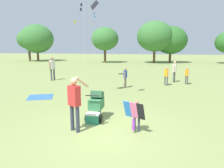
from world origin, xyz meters
TOP-DOWN VIEW (x-y plane):
  - ground_plane at (0.00, 0.00)m, footprint 120.00×120.00m
  - treeline_distant at (1.53, 26.67)m, footprint 45.17×7.80m
  - child_with_butterfly_kite at (1.02, 0.20)m, footprint 0.69×0.49m
  - person_adult_flyer at (-0.82, -0.11)m, footprint 0.66×0.48m
  - stroller at (-0.47, 1.13)m, footprint 0.56×1.08m
  - kite_green_novelty at (-3.11, 10.47)m, footprint 1.25×4.22m
  - person_red_shirt at (2.37, 8.27)m, footprint 0.31×0.30m
  - person_sitting_far at (3.01, 9.66)m, footprint 0.28×0.48m
  - person_couple_left at (-5.95, 8.81)m, footprint 0.37×0.53m
  - person_kid_running at (3.77, 8.94)m, footprint 0.27×0.34m
  - person_back_turned at (-0.19, 6.98)m, footprint 0.21×0.40m
  - picnic_blanket at (-4.14, 3.70)m, footprint 1.58×1.58m
  - cooler_box at (-0.48, 0.65)m, footprint 0.45×0.33m

SIDE VIEW (x-z plane):
  - ground_plane at x=0.00m, z-range 0.00..0.00m
  - picnic_blanket at x=-4.14m, z-range 0.00..0.02m
  - cooler_box at x=-0.48m, z-range 0.00..0.35m
  - child_with_butterfly_kite at x=1.02m, z-range 0.11..1.08m
  - stroller at x=-0.47m, z-range 0.09..1.12m
  - person_kid_running at x=3.77m, z-range 0.11..1.30m
  - person_red_shirt at x=2.37m, z-range 0.11..1.35m
  - person_back_turned at x=-0.19m, z-range 0.11..1.38m
  - person_sitting_far at x=3.01m, z-range 0.14..1.67m
  - person_adult_flyer at x=-0.82m, z-range 0.13..1.87m
  - person_couple_left at x=-5.95m, z-range 0.16..1.93m
  - treeline_distant at x=1.53m, z-range 0.48..6.96m
  - kite_green_novelty at x=-3.11m, z-range 2.44..8.56m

